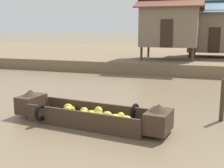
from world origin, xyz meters
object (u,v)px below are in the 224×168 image
Objects in this scene: stilt_house_mid_left at (214,30)px; mooring_post at (222,100)px; banana_boat at (89,114)px; stilt_house_left at (170,26)px.

mooring_post is at bearing -89.43° from stilt_house_mid_left.
banana_boat is 3.79× the size of mooring_post.
stilt_house_left is (0.71, 12.73, 2.72)m from banana_boat.
stilt_house_mid_left is 3.29× the size of mooring_post.
banana_boat is at bearing -103.16° from stilt_house_mid_left.
mooring_post is (0.14, -14.09, -2.05)m from stilt_house_mid_left.
stilt_house_mid_left is (3.68, 15.73, 2.40)m from banana_boat.
stilt_house_left is 11.76m from mooring_post.
stilt_house_left reaches higher than banana_boat.
stilt_house_mid_left is 14.24m from mooring_post.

